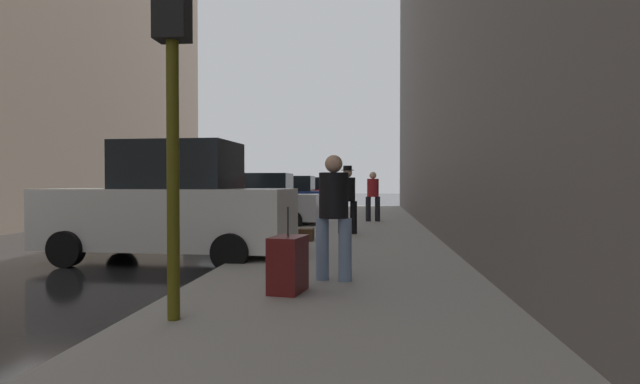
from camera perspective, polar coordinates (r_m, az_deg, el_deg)
ground_plane at (r=11.21m, az=-29.23°, el=-6.67°), size 120.00×120.00×0.00m
sidewalk at (r=9.19m, az=3.34°, el=-7.75°), size 4.00×40.00×0.15m
parked_white_van at (r=9.83m, az=-16.59°, el=-1.60°), size 4.67×2.19×2.25m
parked_silver_sedan at (r=16.47m, az=-7.26°, el=-1.15°), size 4.21×2.08×1.79m
parked_blue_sedan at (r=22.73m, az=-3.57°, el=-0.54°), size 4.23×2.11×1.79m
parked_red_hatchback at (r=28.66m, az=-1.58°, el=-0.21°), size 4.22×2.10×1.79m
fire_hydrant at (r=16.63m, az=-0.82°, el=-2.33°), size 0.42×0.22×0.70m
traffic_light at (r=5.20m, az=-16.49°, el=15.24°), size 0.32×0.32×3.60m
pedestrian_in_jeans at (r=6.79m, az=1.57°, el=-2.13°), size 0.52×0.46×1.71m
pedestrian_in_red_jacket at (r=17.30m, az=6.07°, el=-0.19°), size 0.51×0.43×1.71m
pedestrian_with_fedora at (r=13.03m, az=3.17°, el=-0.46°), size 0.52×0.46×1.78m
rolling_suitcase at (r=6.14m, az=-3.68°, el=-8.23°), size 0.45×0.61×1.04m
duffel_bag at (r=11.54m, az=-1.56°, el=-4.87°), size 0.32×0.44×0.28m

